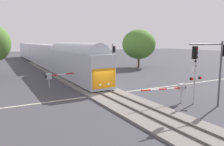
# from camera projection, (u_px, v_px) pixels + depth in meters

# --- Properties ---
(ground_plane) EXTENTS (220.00, 220.00, 0.00)m
(ground_plane) POSITION_uv_depth(u_px,v_px,m) (106.00, 94.00, 23.31)
(ground_plane) COLOR #3D3D42
(road_centre_stripe) EXTENTS (44.00, 0.20, 0.01)m
(road_centre_stripe) POSITION_uv_depth(u_px,v_px,m) (106.00, 94.00, 23.31)
(road_centre_stripe) COLOR beige
(road_centre_stripe) RESTS_ON ground
(railway_track) EXTENTS (4.40, 80.00, 0.32)m
(railway_track) POSITION_uv_depth(u_px,v_px,m) (106.00, 94.00, 23.30)
(railway_track) COLOR slate
(railway_track) RESTS_ON ground
(commuter_train) EXTENTS (3.04, 64.94, 5.16)m
(commuter_train) POSITION_uv_depth(u_px,v_px,m) (44.00, 54.00, 49.60)
(commuter_train) COLOR #B2B7C1
(commuter_train) RESTS_ON railway_track
(crossing_gate_near) EXTENTS (5.10, 0.40, 1.80)m
(crossing_gate_near) POSITION_uv_depth(u_px,v_px,m) (178.00, 89.00, 19.63)
(crossing_gate_near) COLOR #B7B7BC
(crossing_gate_near) RESTS_ON ground
(crossing_signal_mast) EXTENTS (1.36, 0.44, 4.08)m
(crossing_signal_mast) POSITION_uv_depth(u_px,v_px,m) (195.00, 77.00, 19.43)
(crossing_signal_mast) COLOR #B2B2B7
(crossing_signal_mast) RESTS_ON ground
(crossing_gate_far) EXTENTS (5.80, 0.40, 1.83)m
(crossing_gate_far) POSITION_uv_depth(u_px,v_px,m) (54.00, 76.00, 26.66)
(crossing_gate_far) COLOR #B7B7BC
(crossing_gate_far) RESTS_ON ground
(traffic_signal_near_right) EXTENTS (4.33, 0.38, 5.68)m
(traffic_signal_near_right) POSITION_uv_depth(u_px,v_px,m) (213.00, 58.00, 17.96)
(traffic_signal_near_right) COLOR #4C4C51
(traffic_signal_near_right) RESTS_ON ground
(traffic_signal_far_side) EXTENTS (0.53, 0.38, 5.21)m
(traffic_signal_far_side) POSITION_uv_depth(u_px,v_px,m) (113.00, 55.00, 33.97)
(traffic_signal_far_side) COLOR #4C4C51
(traffic_signal_far_side) RESTS_ON ground
(maple_right_background) EXTENTS (7.12, 7.12, 8.17)m
(maple_right_background) POSITION_uv_depth(u_px,v_px,m) (139.00, 44.00, 46.52)
(maple_right_background) COLOR #4C3828
(maple_right_background) RESTS_ON ground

